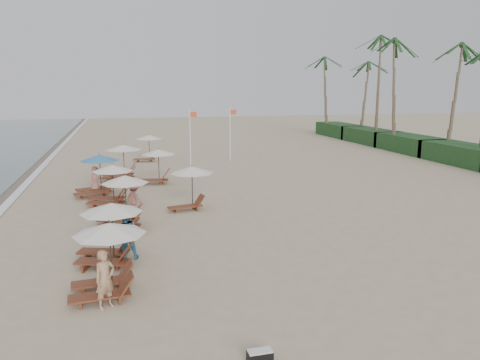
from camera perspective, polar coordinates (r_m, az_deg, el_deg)
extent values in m
plane|color=tan|center=(19.25, 1.83, -7.54)|extent=(160.00, 160.00, 0.00)
cube|color=white|center=(28.83, -26.22, -2.31)|extent=(0.50, 140.00, 0.02)
cube|color=#193D1C|center=(42.29, 25.70, 2.82)|extent=(3.20, 8.00, 1.60)
cube|color=#193D1C|center=(48.21, 20.00, 4.16)|extent=(3.20, 8.00, 1.60)
cube|color=#193D1C|center=(54.52, 15.58, 5.18)|extent=(3.20, 8.00, 1.60)
cube|color=#193D1C|center=(61.11, 12.08, 5.96)|extent=(3.20, 8.00, 1.60)
cylinder|color=brown|center=(45.24, 24.17, 8.65)|extent=(0.36, 0.36, 9.80)
cylinder|color=brown|center=(48.41, 18.67, 9.63)|extent=(0.36, 0.36, 10.60)
cylinder|color=brown|center=(53.31, 16.45, 10.29)|extent=(0.36, 0.36, 11.40)
cylinder|color=brown|center=(58.29, 14.53, 9.25)|extent=(0.36, 0.36, 9.00)
cylinder|color=brown|center=(62.11, 10.74, 9.88)|extent=(0.36, 0.36, 9.80)
cylinder|color=black|center=(14.74, -15.42, -9.43)|extent=(0.05, 0.05, 2.20)
cone|color=silver|center=(14.43, -15.62, -5.72)|extent=(2.17, 2.17, 0.35)
cylinder|color=black|center=(17.39, -15.22, -6.35)|extent=(0.05, 0.05, 2.12)
cone|color=silver|center=(17.13, -15.39, -3.28)|extent=(2.19, 2.19, 0.35)
cylinder|color=black|center=(21.44, -13.71, -2.68)|extent=(0.05, 0.05, 2.31)
cone|color=silver|center=(21.21, -13.84, 0.09)|extent=(2.08, 2.08, 0.35)
cylinder|color=black|center=(25.83, -15.18, -0.65)|extent=(0.05, 0.05, 2.09)
cone|color=silver|center=(25.66, -15.28, 1.42)|extent=(2.18, 2.18, 0.35)
cylinder|color=black|center=(28.35, -16.61, 0.52)|extent=(0.05, 0.05, 2.29)
cone|color=teal|center=(28.19, -16.73, 2.61)|extent=(2.29, 2.29, 0.35)
cylinder|color=black|center=(32.71, -13.94, 2.05)|extent=(0.05, 0.05, 2.30)
cone|color=silver|center=(32.56, -14.03, 3.88)|extent=(2.44, 2.44, 0.35)
cylinder|color=black|center=(24.20, -5.83, -1.03)|extent=(0.05, 0.05, 2.15)
cone|color=silver|center=(24.01, -5.87, 1.25)|extent=(2.24, 2.24, 0.35)
cylinder|color=black|center=(31.08, -9.85, 1.61)|extent=(0.05, 0.05, 2.15)
cone|color=silver|center=(30.94, -9.91, 3.39)|extent=(2.24, 2.24, 0.35)
cylinder|color=black|center=(40.46, -10.98, 3.79)|extent=(0.05, 0.05, 2.15)
cone|color=silver|center=(40.35, -11.04, 5.16)|extent=(2.24, 2.24, 0.35)
imported|color=#A57A59|center=(14.08, -16.10, -11.52)|extent=(0.75, 0.69, 1.72)
imported|color=teal|center=(17.60, -13.78, -6.43)|extent=(1.03, 0.87, 1.90)
imported|color=#93574A|center=(23.74, -12.76, -2.23)|extent=(1.13, 1.11, 1.56)
imported|color=tan|center=(28.94, -17.17, 0.02)|extent=(0.94, 0.90, 1.62)
cube|color=black|center=(11.44, 2.44, -20.76)|extent=(0.58, 0.29, 0.29)
cube|color=silver|center=(11.35, 2.44, -20.10)|extent=(0.56, 0.27, 0.04)
cylinder|color=silver|center=(36.86, -6.09, 5.06)|extent=(0.08, 0.08, 4.51)
cube|color=#B94322|center=(36.75, -5.71, 7.96)|extent=(0.55, 0.02, 0.40)
cylinder|color=silver|center=(39.89, -1.22, 5.59)|extent=(0.08, 0.08, 4.51)
cube|color=#B94322|center=(39.81, -0.84, 8.26)|extent=(0.55, 0.02, 0.40)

